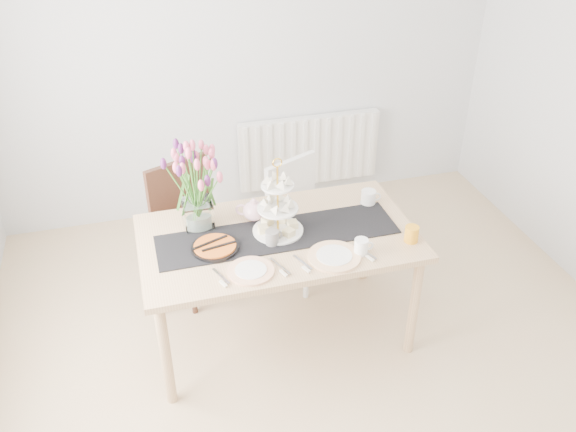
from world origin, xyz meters
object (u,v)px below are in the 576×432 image
object	(u,v)px
cake_stand	(278,214)
cream_jug	(368,197)
mug_grey	(272,238)
mug_white	(361,247)
dining_table	(278,246)
radiator	(309,150)
tart_tin	(215,248)
mug_orange	(412,234)
tulip_vase	(194,176)
plate_left	(251,271)
chair_brown	(190,219)
chair_white	(301,212)
plate_right	(334,257)
teapot	(254,211)

from	to	relation	value
cake_stand	cream_jug	world-z (taller)	cake_stand
mug_grey	mug_white	xyz separation A→B (m)	(0.45, -0.22, 0.00)
dining_table	mug_grey	world-z (taller)	mug_grey
dining_table	cream_jug	size ratio (longest dim) A/B	17.31
radiator	mug_grey	distance (m)	1.85
tart_tin	mug_orange	distance (m)	1.12
cream_jug	cake_stand	bearing A→B (deg)	-151.74
dining_table	cake_stand	xyz separation A→B (m)	(0.01, 0.03, 0.20)
tulip_vase	cake_stand	distance (m)	0.52
tulip_vase	cream_jug	world-z (taller)	tulip_vase
mug_orange	plate_left	world-z (taller)	mug_orange
dining_table	chair_brown	size ratio (longest dim) A/B	1.74
chair_white	mug_orange	xyz separation A→B (m)	(0.40, -0.85, 0.30)
plate_right	teapot	bearing A→B (deg)	124.69
mug_grey	plate_right	bearing A→B (deg)	-53.78
cream_jug	mug_white	distance (m)	0.54
chair_white	radiator	bearing A→B (deg)	44.58
chair_brown	mug_orange	distance (m)	1.49
radiator	chair_brown	xyz separation A→B (m)	(-1.13, -0.93, 0.09)
tulip_vase	plate_right	xyz separation A→B (m)	(0.67, -0.51, -0.33)
teapot	cream_jug	size ratio (longest dim) A/B	2.30
tulip_vase	teapot	xyz separation A→B (m)	(0.33, -0.02, -0.27)
chair_white	mug_orange	distance (m)	0.99
chair_white	tart_tin	xyz separation A→B (m)	(-0.70, -0.64, 0.27)
mug_white	chair_brown	bearing A→B (deg)	136.86
mug_grey	mug_orange	world-z (taller)	mug_orange
tart_tin	plate_right	size ratio (longest dim) A/B	0.90
mug_white	mug_orange	world-z (taller)	mug_orange
plate_left	mug_white	bearing A→B (deg)	-0.31
radiator	teapot	distance (m)	1.63
tulip_vase	mug_grey	size ratio (longest dim) A/B	6.86
cream_jug	dining_table	bearing A→B (deg)	-149.55
tart_tin	plate_right	distance (m)	0.67
tart_tin	mug_grey	world-z (taller)	mug_grey
chair_brown	cream_jug	bearing A→B (deg)	-46.84
cake_stand	plate_right	xyz separation A→B (m)	(0.23, -0.32, -0.12)
radiator	mug_grey	world-z (taller)	mug_grey
teapot	tart_tin	xyz separation A→B (m)	(-0.28, -0.24, -0.05)
tulip_vase	cake_stand	xyz separation A→B (m)	(0.44, -0.19, -0.22)
tart_tin	mug_white	xyz separation A→B (m)	(0.77, -0.25, 0.03)
teapot	mug_orange	xyz separation A→B (m)	(0.81, -0.46, -0.02)
mug_orange	cake_stand	bearing A→B (deg)	124.14
cake_stand	mug_white	world-z (taller)	cake_stand
cake_stand	chair_brown	bearing A→B (deg)	126.02
dining_table	cream_jug	distance (m)	0.67
cream_jug	chair_white	bearing A→B (deg)	142.00
radiator	plate_left	distance (m)	2.10
cream_jug	mug_grey	size ratio (longest dim) A/B	1.02
cream_jug	mug_white	size ratio (longest dim) A/B	0.99
cream_jug	plate_left	distance (m)	0.99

